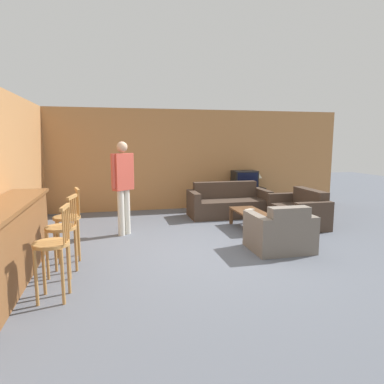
{
  "coord_description": "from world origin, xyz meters",
  "views": [
    {
      "loc": [
        -1.52,
        -5.22,
        1.79
      ],
      "look_at": [
        -0.11,
        0.91,
        0.85
      ],
      "focal_mm": 32.0,
      "sensor_mm": 36.0,
      "label": 1
    }
  ],
  "objects_px": {
    "coffee_table": "(250,214)",
    "bar_chair_mid": "(62,233)",
    "couch_far": "(228,204)",
    "person_by_window": "(123,182)",
    "tv": "(245,179)",
    "loveseat_right": "(299,212)",
    "armchair_near": "(280,233)",
    "bar_chair_near": "(53,250)",
    "book_on_table": "(250,210)",
    "bar_chair_far": "(68,222)",
    "table_lamp": "(257,175)",
    "tv_unit": "(244,198)"
  },
  "relations": [
    {
      "from": "coffee_table",
      "to": "bar_chair_mid",
      "type": "bearing_deg",
      "value": -152.73
    },
    {
      "from": "couch_far",
      "to": "person_by_window",
      "type": "xyz_separation_m",
      "value": [
        -2.5,
        -1.16,
        0.74
      ]
    },
    {
      "from": "tv",
      "to": "person_by_window",
      "type": "bearing_deg",
      "value": -148.32
    },
    {
      "from": "loveseat_right",
      "to": "tv",
      "type": "height_order",
      "value": "tv"
    },
    {
      "from": "armchair_near",
      "to": "bar_chair_near",
      "type": "bearing_deg",
      "value": -162.55
    },
    {
      "from": "bar_chair_mid",
      "to": "armchair_near",
      "type": "relative_size",
      "value": 1.13
    },
    {
      "from": "couch_far",
      "to": "coffee_table",
      "type": "height_order",
      "value": "couch_far"
    },
    {
      "from": "book_on_table",
      "to": "couch_far",
      "type": "bearing_deg",
      "value": 91.85
    },
    {
      "from": "bar_chair_far",
      "to": "armchair_near",
      "type": "xyz_separation_m",
      "value": [
        3.33,
        -0.31,
        -0.29
      ]
    },
    {
      "from": "tv",
      "to": "loveseat_right",
      "type": "bearing_deg",
      "value": -77.79
    },
    {
      "from": "bar_chair_near",
      "to": "table_lamp",
      "type": "distance_m",
      "value": 6.41
    },
    {
      "from": "loveseat_right",
      "to": "bar_chair_far",
      "type": "bearing_deg",
      "value": -165.45
    },
    {
      "from": "armchair_near",
      "to": "person_by_window",
      "type": "height_order",
      "value": "person_by_window"
    },
    {
      "from": "bar_chair_near",
      "to": "book_on_table",
      "type": "distance_m",
      "value": 4.24
    },
    {
      "from": "coffee_table",
      "to": "tv",
      "type": "distance_m",
      "value": 2.29
    },
    {
      "from": "coffee_table",
      "to": "table_lamp",
      "type": "relative_size",
      "value": 2.32
    },
    {
      "from": "table_lamp",
      "to": "bar_chair_near",
      "type": "bearing_deg",
      "value": -134.14
    },
    {
      "from": "loveseat_right",
      "to": "book_on_table",
      "type": "bearing_deg",
      "value": -179.54
    },
    {
      "from": "loveseat_right",
      "to": "table_lamp",
      "type": "bearing_deg",
      "value": 92.37
    },
    {
      "from": "bar_chair_mid",
      "to": "armchair_near",
      "type": "bearing_deg",
      "value": 5.52
    },
    {
      "from": "armchair_near",
      "to": "tv_unit",
      "type": "bearing_deg",
      "value": 77.77
    },
    {
      "from": "tv_unit",
      "to": "person_by_window",
      "type": "xyz_separation_m",
      "value": [
        -3.24,
        -2.0,
        0.75
      ]
    },
    {
      "from": "loveseat_right",
      "to": "person_by_window",
      "type": "relative_size",
      "value": 0.77
    },
    {
      "from": "armchair_near",
      "to": "loveseat_right",
      "type": "relative_size",
      "value": 0.7
    },
    {
      "from": "tv_unit",
      "to": "person_by_window",
      "type": "height_order",
      "value": "person_by_window"
    },
    {
      "from": "bar_chair_near",
      "to": "bar_chair_mid",
      "type": "distance_m",
      "value": 0.73
    },
    {
      "from": "armchair_near",
      "to": "table_lamp",
      "type": "bearing_deg",
      "value": 72.35
    },
    {
      "from": "loveseat_right",
      "to": "tv",
      "type": "relative_size",
      "value": 2.18
    },
    {
      "from": "armchair_near",
      "to": "person_by_window",
      "type": "xyz_separation_m",
      "value": [
        -2.47,
        1.55,
        0.73
      ]
    },
    {
      "from": "tv",
      "to": "person_by_window",
      "type": "height_order",
      "value": "person_by_window"
    },
    {
      "from": "coffee_table",
      "to": "table_lamp",
      "type": "height_order",
      "value": "table_lamp"
    },
    {
      "from": "bar_chair_near",
      "to": "bar_chair_mid",
      "type": "bearing_deg",
      "value": 90.02
    },
    {
      "from": "bar_chair_near",
      "to": "armchair_near",
      "type": "relative_size",
      "value": 1.13
    },
    {
      "from": "armchair_near",
      "to": "table_lamp",
      "type": "height_order",
      "value": "table_lamp"
    },
    {
      "from": "coffee_table",
      "to": "book_on_table",
      "type": "distance_m",
      "value": 0.09
    },
    {
      "from": "armchair_near",
      "to": "coffee_table",
      "type": "bearing_deg",
      "value": 87.9
    },
    {
      "from": "bar_chair_near",
      "to": "couch_far",
      "type": "xyz_separation_m",
      "value": [
        3.36,
        3.76,
        -0.29
      ]
    },
    {
      "from": "armchair_near",
      "to": "tv",
      "type": "xyz_separation_m",
      "value": [
        0.77,
        3.55,
        0.49
      ]
    },
    {
      "from": "tv",
      "to": "bar_chair_near",
      "type": "bearing_deg",
      "value": -131.75
    },
    {
      "from": "bar_chair_far",
      "to": "person_by_window",
      "type": "bearing_deg",
      "value": 55.13
    },
    {
      "from": "bar_chair_far",
      "to": "tv",
      "type": "height_order",
      "value": "bar_chair_far"
    },
    {
      "from": "couch_far",
      "to": "book_on_table",
      "type": "bearing_deg",
      "value": -88.15
    },
    {
      "from": "armchair_near",
      "to": "book_on_table",
      "type": "relative_size",
      "value": 4.11
    },
    {
      "from": "bar_chair_far",
      "to": "tv_unit",
      "type": "distance_m",
      "value": 5.23
    },
    {
      "from": "bar_chair_near",
      "to": "person_by_window",
      "type": "height_order",
      "value": "person_by_window"
    },
    {
      "from": "person_by_window",
      "to": "bar_chair_near",
      "type": "bearing_deg",
      "value": -108.35
    },
    {
      "from": "couch_far",
      "to": "person_by_window",
      "type": "relative_size",
      "value": 1.07
    },
    {
      "from": "loveseat_right",
      "to": "tv_unit",
      "type": "bearing_deg",
      "value": 102.2
    },
    {
      "from": "bar_chair_mid",
      "to": "coffee_table",
      "type": "xyz_separation_m",
      "value": [
        3.38,
        1.74,
        -0.26
      ]
    },
    {
      "from": "bar_chair_far",
      "to": "book_on_table",
      "type": "relative_size",
      "value": 4.64
    }
  ]
}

